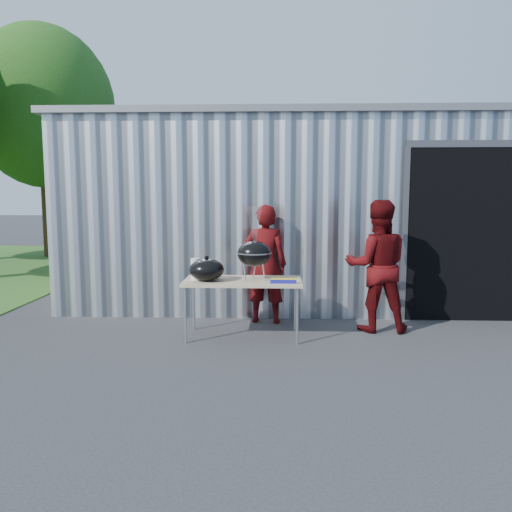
{
  "coord_description": "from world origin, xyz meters",
  "views": [
    {
      "loc": [
        0.16,
        -5.58,
        1.83
      ],
      "look_at": [
        -0.06,
        0.79,
        1.05
      ],
      "focal_mm": 35.0,
      "sensor_mm": 36.0,
      "label": 1
    }
  ],
  "objects_px": {
    "kettle_grill": "(254,247)",
    "person_cook": "(265,264)",
    "person_bystander": "(377,266)",
    "folding_table": "(243,283)"
  },
  "relations": [
    {
      "from": "folding_table",
      "to": "person_cook",
      "type": "xyz_separation_m",
      "value": [
        0.28,
        0.76,
        0.14
      ]
    },
    {
      "from": "kettle_grill",
      "to": "person_bystander",
      "type": "distance_m",
      "value": 1.71
    },
    {
      "from": "kettle_grill",
      "to": "person_cook",
      "type": "bearing_deg",
      "value": 80.56
    },
    {
      "from": "folding_table",
      "to": "kettle_grill",
      "type": "distance_m",
      "value": 0.48
    },
    {
      "from": "person_cook",
      "to": "person_bystander",
      "type": "bearing_deg",
      "value": 172.7
    },
    {
      "from": "folding_table",
      "to": "person_cook",
      "type": "bearing_deg",
      "value": 69.98
    },
    {
      "from": "folding_table",
      "to": "kettle_grill",
      "type": "bearing_deg",
      "value": -1.83
    },
    {
      "from": "kettle_grill",
      "to": "person_cook",
      "type": "xyz_separation_m",
      "value": [
        0.13,
        0.76,
        -0.32
      ]
    },
    {
      "from": "kettle_grill",
      "to": "person_bystander",
      "type": "height_order",
      "value": "person_bystander"
    },
    {
      "from": "person_cook",
      "to": "person_bystander",
      "type": "height_order",
      "value": "person_bystander"
    }
  ]
}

